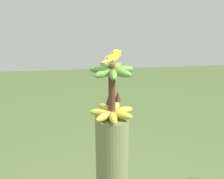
# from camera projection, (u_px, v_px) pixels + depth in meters

# --- Properties ---
(banana_bunch) EXTENTS (0.25, 0.25, 0.31)m
(banana_bunch) POSITION_uv_depth(u_px,v_px,m) (112.00, 92.00, 1.77)
(banana_bunch) COLOR #4C2D1E
(banana_bunch) RESTS_ON banana_tree
(perched_bird) EXTENTS (0.12, 0.17, 0.08)m
(perched_bird) POSITION_uv_depth(u_px,v_px,m) (114.00, 57.00, 1.67)
(perched_bird) COLOR #C68933
(perched_bird) RESTS_ON banana_bunch
(fallen_banana) EXTENTS (0.15, 0.15, 0.04)m
(fallen_banana) POSITION_uv_depth(u_px,v_px,m) (116.00, 169.00, 3.17)
(fallen_banana) COLOR olive
(fallen_banana) RESTS_ON ground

